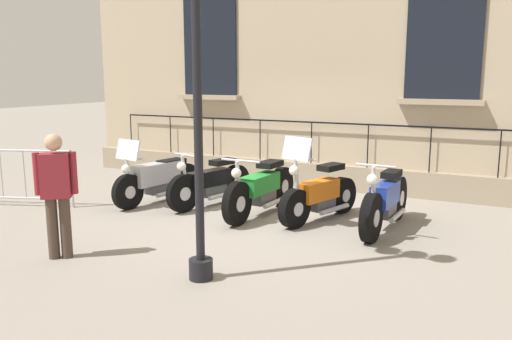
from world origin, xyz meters
The scene contains 9 objects.
ground_plane centered at (0.00, 0.00, 0.00)m, with size 60.00×60.00×0.00m, color gray.
motorcycle_silver centered at (0.04, -2.11, 0.45)m, with size 2.07×0.77×1.24m.
motorcycle_black centered at (-0.17, -1.09, 0.41)m, with size 1.95×0.77×1.01m.
motorcycle_green centered at (-0.01, 0.01, 0.44)m, with size 2.24×0.69×1.04m.
motorcycle_orange centered at (-0.12, 1.01, 0.42)m, with size 1.86×0.83×1.42m.
motorcycle_blue centered at (-0.06, 2.10, 0.43)m, with size 2.13×0.57×1.11m.
lamppost centered at (2.87, 0.63, 3.03)m, with size 0.30×1.00×4.30m.
crowd_barrier centered at (1.44, -4.27, 0.57)m, with size 0.81×2.12×1.05m.
pedestrian_standing centered at (3.08, -1.39, 0.91)m, with size 0.39×0.44×1.62m.
Camera 1 is at (7.72, 3.74, 2.33)m, focal length 36.43 mm.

